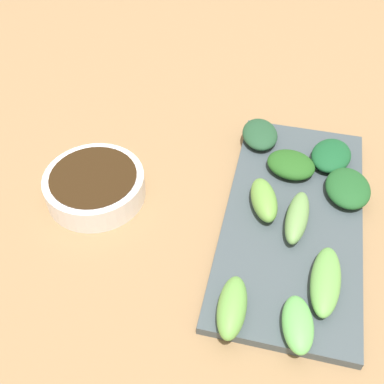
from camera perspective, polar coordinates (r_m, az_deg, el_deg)
name	(u,v)px	position (r m, az deg, el deg)	size (l,w,h in m)	color
tabletop	(223,215)	(0.61, 3.73, -2.79)	(2.10, 2.10, 0.02)	#9A764F
sauce_bowl	(95,185)	(0.62, -11.53, 0.82)	(0.13, 0.13, 0.04)	white
serving_plate	(293,219)	(0.60, 11.94, -3.16)	(0.16, 0.34, 0.01)	#434F56
broccoli_leafy_0	(331,155)	(0.66, 16.29, 4.21)	(0.05, 0.07, 0.02)	#18562D
broccoli_stalk_1	(297,217)	(0.57, 12.45, -2.97)	(0.03, 0.08, 0.02)	#70A057
broccoli_stalk_2	(232,307)	(0.49, 4.81, -13.55)	(0.03, 0.07, 0.03)	#6AA94B
broccoli_stalk_3	(298,324)	(0.50, 12.51, -15.17)	(0.03, 0.06, 0.02)	#65B85B
broccoli_leafy_4	(291,165)	(0.64, 11.74, 3.23)	(0.06, 0.05, 0.02)	#275D20
broccoli_stalk_5	(326,281)	(0.53, 15.67, -10.20)	(0.03, 0.09, 0.02)	#68A84F
broccoli_leafy_6	(260,134)	(0.68, 8.11, 6.85)	(0.05, 0.07, 0.02)	#244E31
broccoli_stalk_7	(264,200)	(0.58, 8.59, -0.92)	(0.03, 0.07, 0.03)	#6CA445
broccoli_leafy_8	(348,188)	(0.63, 18.13, 0.46)	(0.06, 0.07, 0.02)	#215928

